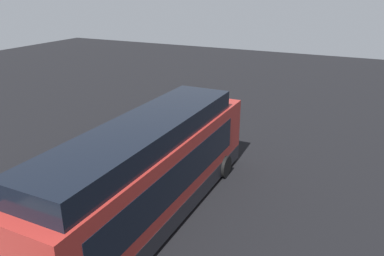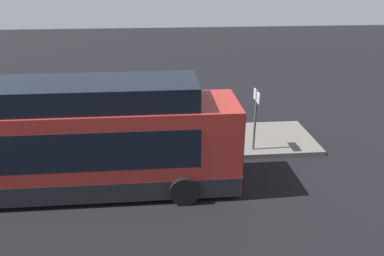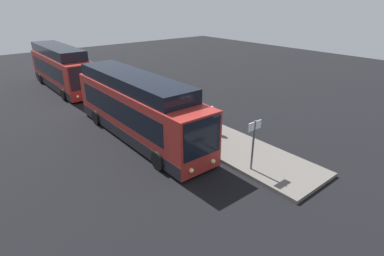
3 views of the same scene
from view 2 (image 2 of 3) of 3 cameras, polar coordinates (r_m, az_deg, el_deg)
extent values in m
plane|color=black|center=(14.26, -17.27, -8.65)|extent=(80.00, 80.00, 0.00)
cube|color=#605B56|center=(17.11, -15.20, -2.53)|extent=(20.00, 3.49, 0.19)
cube|color=maroon|center=(13.48, -19.13, -2.73)|extent=(11.96, 2.54, 2.99)
cube|color=black|center=(13.99, -18.52, -6.97)|extent=(11.90, 2.56, 0.70)
cube|color=black|center=(13.41, -20.56, -1.38)|extent=(9.81, 2.57, 1.32)
cube|color=black|center=(13.13, 6.86, -0.14)|extent=(0.06, 2.24, 1.91)
sphere|color=#F9E58C|center=(14.38, 6.11, -4.49)|extent=(0.24, 0.24, 0.24)
sphere|color=#F9E58C|center=(13.19, 7.24, -7.27)|extent=(0.24, 0.24, 0.24)
cylinder|color=black|center=(14.72, -1.84, -4.22)|extent=(1.01, 0.30, 1.01)
cylinder|color=black|center=(12.52, -1.14, -9.53)|extent=(1.01, 0.30, 1.01)
cube|color=black|center=(12.95, -22.25, 4.75)|extent=(10.17, 2.34, 0.77)
cylinder|color=#2D2D33|center=(15.52, -10.98, -2.74)|extent=(0.37, 0.37, 0.83)
cylinder|color=#BF3333|center=(15.21, -11.20, -0.12)|extent=(0.53, 0.53, 0.72)
sphere|color=brown|center=(15.02, -11.34, 1.62)|extent=(0.27, 0.27, 0.27)
cube|color=#334C7F|center=(15.44, -10.14, -0.92)|extent=(0.26, 0.31, 0.24)
cylinder|color=#6B604C|center=(17.38, -14.23, -0.17)|extent=(0.39, 0.39, 0.83)
cylinder|color=#BF3333|center=(17.09, -14.48, 2.24)|extent=(0.56, 0.56, 0.73)
sphere|color=beige|center=(16.93, -14.64, 3.82)|extent=(0.27, 0.27, 0.27)
cylinder|color=silver|center=(16.94, -7.35, -0.30)|extent=(0.24, 0.24, 0.79)
cylinder|color=#BF3333|center=(16.67, -7.48, 2.05)|extent=(0.35, 0.35, 0.69)
sphere|color=beige|center=(16.51, -7.56, 3.59)|extent=(0.26, 0.26, 0.26)
cube|color=#334C7F|center=(15.32, -9.23, -3.15)|extent=(0.42, 0.25, 0.74)
cylinder|color=black|center=(15.11, -9.34, -1.48)|extent=(0.02, 0.02, 0.24)
cylinder|color=#4C4C51|center=(15.61, 9.59, 1.13)|extent=(0.10, 0.10, 2.63)
cube|color=silver|center=(15.26, 9.85, 4.79)|extent=(0.04, 0.89, 0.43)
camera|label=1|loc=(14.82, -77.38, 9.51)|focal=35.00mm
camera|label=3|loc=(12.59, 72.08, 11.69)|focal=28.00mm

